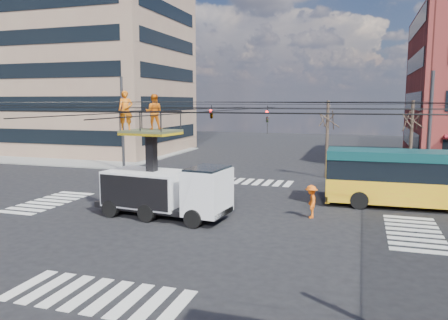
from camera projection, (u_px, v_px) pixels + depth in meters
ground at (207, 215)px, 22.87m from camera, size 120.00×120.00×0.00m
sidewalk_nw at (95, 154)px, 49.00m from camera, size 18.00×18.00×0.12m
crosswalks at (207, 215)px, 22.87m from camera, size 22.40×22.40×0.02m
building_tower at (97, 22)px, 50.10m from camera, size 18.06×16.06×30.00m
overhead_network at (208, 133)px, 22.70m from camera, size 24.24×24.24×8.00m
tree_a at (328, 118)px, 33.51m from camera, size 2.00×2.00×6.00m
tree_b at (412, 119)px, 31.71m from camera, size 2.00×2.00×6.00m
utility_truck at (165, 177)px, 22.27m from camera, size 7.21×3.25×6.48m
city_bus at (441, 179)px, 23.94m from camera, size 12.31×2.94×3.20m
traffic_cone at (112, 205)px, 23.57m from camera, size 0.36×0.36×0.70m
worker_ground at (104, 192)px, 24.00m from camera, size 0.84×1.25×1.97m
flagger at (311, 202)px, 22.29m from camera, size 0.82×1.20×1.70m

